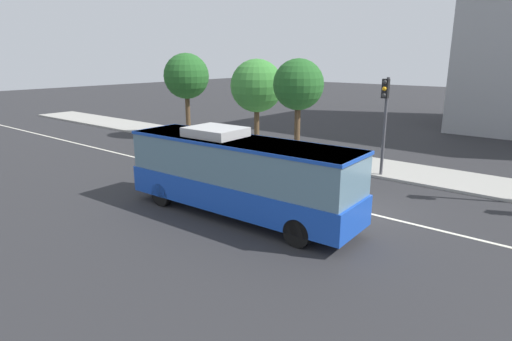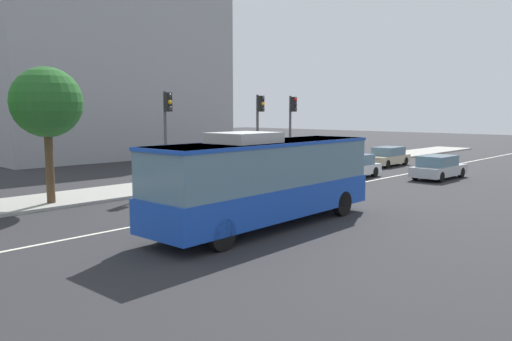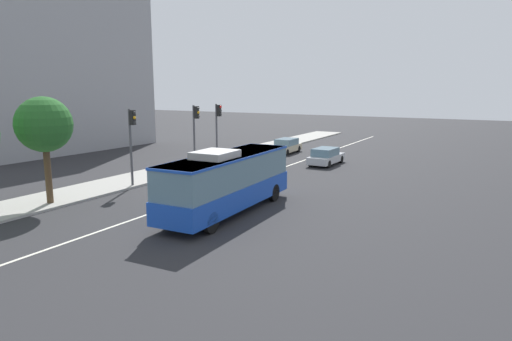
# 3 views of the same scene
# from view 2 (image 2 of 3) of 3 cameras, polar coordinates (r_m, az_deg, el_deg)

# --- Properties ---
(ground_plane) EXTENTS (160.00, 160.00, 0.00)m
(ground_plane) POSITION_cam_2_polar(r_m,az_deg,el_deg) (23.23, 1.04, -3.56)
(ground_plane) COLOR #28282B
(sidewalk_kerb) EXTENTS (80.00, 3.87, 0.14)m
(sidewalk_kerb) POSITION_cam_2_polar(r_m,az_deg,el_deg) (28.41, -9.57, -1.62)
(sidewalk_kerb) COLOR #9E9B93
(sidewalk_kerb) RESTS_ON ground_plane
(lane_centre_line) EXTENTS (76.00, 0.16, 0.01)m
(lane_centre_line) POSITION_cam_2_polar(r_m,az_deg,el_deg) (23.23, 1.04, -3.54)
(lane_centre_line) COLOR silver
(lane_centre_line) RESTS_ON ground_plane
(transit_bus) EXTENTS (10.08, 2.85, 3.46)m
(transit_bus) POSITION_cam_2_polar(r_m,az_deg,el_deg) (17.95, 1.17, -0.76)
(transit_bus) COLOR #1947B7
(transit_bus) RESTS_ON ground_plane
(sedan_white) EXTENTS (4.50, 1.82, 1.46)m
(sedan_white) POSITION_cam_2_polar(r_m,az_deg,el_deg) (31.95, 10.94, 0.46)
(sedan_white) COLOR white
(sedan_white) RESTS_ON ground_plane
(sedan_beige) EXTENTS (4.55, 1.92, 1.46)m
(sedan_beige) POSITION_cam_2_polar(r_m,az_deg,el_deg) (39.70, 14.84, 1.56)
(sedan_beige) COLOR #C6B793
(sedan_beige) RESTS_ON ground_plane
(sedan_silver) EXTENTS (4.53, 1.89, 1.46)m
(sedan_silver) POSITION_cam_2_polar(r_m,az_deg,el_deg) (32.94, 20.20, 0.35)
(sedan_silver) COLOR #B7BABF
(sedan_silver) RESTS_ON ground_plane
(traffic_light_near_corner) EXTENTS (0.32, 0.62, 5.20)m
(traffic_light_near_corner) POSITION_cam_2_polar(r_m,az_deg,el_deg) (33.01, 4.15, 5.70)
(traffic_light_near_corner) COLOR #47474C
(traffic_light_near_corner) RESTS_ON ground_plane
(traffic_light_mid_block) EXTENTS (0.34, 0.62, 5.20)m
(traffic_light_mid_block) POSITION_cam_2_polar(r_m,az_deg,el_deg) (30.55, 0.39, 5.63)
(traffic_light_mid_block) COLOR #47474C
(traffic_light_mid_block) RESTS_ON ground_plane
(traffic_light_far_corner) EXTENTS (0.33, 0.62, 5.20)m
(traffic_light_far_corner) POSITION_cam_2_polar(r_m,az_deg,el_deg) (25.85, -10.19, 5.33)
(traffic_light_far_corner) COLOR #47474C
(traffic_light_far_corner) RESTS_ON ground_plane
(street_tree_kerbside_right) EXTENTS (3.07, 3.07, 6.11)m
(street_tree_kerbside_right) POSITION_cam_2_polar(r_m,az_deg,el_deg) (23.60, -22.91, 7.14)
(street_tree_kerbside_right) COLOR #4C3823
(street_tree_kerbside_right) RESTS_ON ground_plane
(office_block_background) EXTENTS (21.79, 15.06, 20.40)m
(office_block_background) POSITION_cam_2_polar(r_m,az_deg,el_deg) (50.84, -17.66, 13.26)
(office_block_background) COLOR #939399
(office_block_background) RESTS_ON ground_plane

